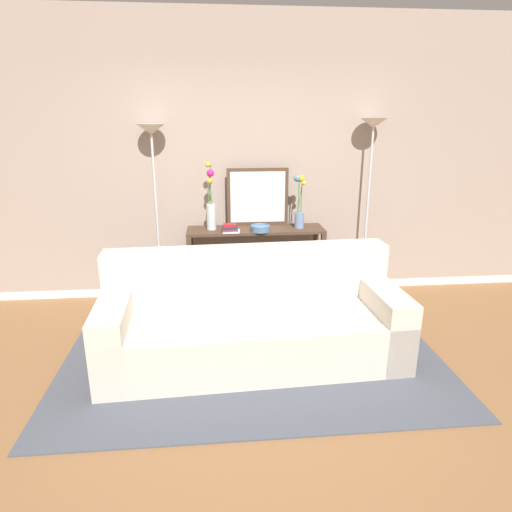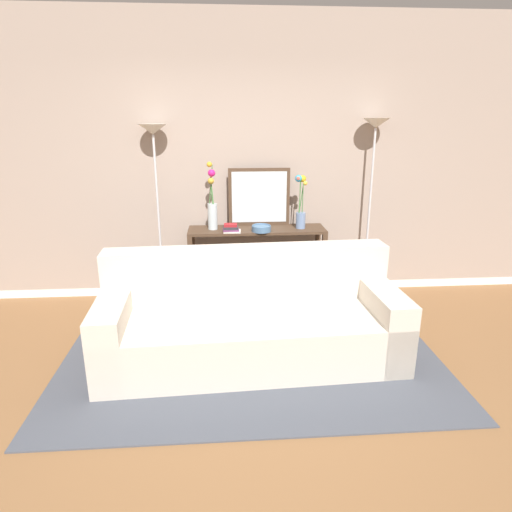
# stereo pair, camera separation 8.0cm
# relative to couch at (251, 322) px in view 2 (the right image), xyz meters

# --- Properties ---
(ground_plane) EXTENTS (16.00, 16.00, 0.02)m
(ground_plane) POSITION_rel_couch_xyz_m (-0.04, -0.60, -0.32)
(ground_plane) COLOR brown
(back_wall) EXTENTS (12.00, 0.15, 2.95)m
(back_wall) POSITION_rel_couch_xyz_m (-0.04, 1.51, 1.16)
(back_wall) COLOR white
(back_wall) RESTS_ON ground
(area_rug) EXTENTS (3.11, 1.75, 0.01)m
(area_rug) POSITION_rel_couch_xyz_m (0.00, -0.16, -0.31)
(area_rug) COLOR #474C56
(area_rug) RESTS_ON ground
(couch) EXTENTS (2.44, 1.02, 0.88)m
(couch) POSITION_rel_couch_xyz_m (0.00, 0.00, 0.00)
(couch) COLOR beige
(couch) RESTS_ON ground
(console_table) EXTENTS (1.42, 0.38, 0.81)m
(console_table) POSITION_rel_couch_xyz_m (0.14, 1.17, 0.26)
(console_table) COLOR #473323
(console_table) RESTS_ON ground
(floor_lamp_left) EXTENTS (0.28, 0.28, 1.86)m
(floor_lamp_left) POSITION_rel_couch_xyz_m (-0.88, 1.25, 1.15)
(floor_lamp_left) COLOR silver
(floor_lamp_left) RESTS_ON ground
(floor_lamp_right) EXTENTS (0.28, 0.28, 1.92)m
(floor_lamp_right) POSITION_rel_couch_xyz_m (1.36, 1.25, 1.20)
(floor_lamp_right) COLOR silver
(floor_lamp_right) RESTS_ON ground
(wall_mirror) EXTENTS (0.65, 0.02, 0.61)m
(wall_mirror) POSITION_rel_couch_xyz_m (0.18, 1.32, 0.81)
(wall_mirror) COLOR #473323
(wall_mirror) RESTS_ON console_table
(vase_tall_flowers) EXTENTS (0.10, 0.13, 0.69)m
(vase_tall_flowers) POSITION_rel_couch_xyz_m (-0.32, 1.17, 0.75)
(vase_tall_flowers) COLOR silver
(vase_tall_flowers) RESTS_ON console_table
(vase_short_flowers) EXTENTS (0.13, 0.12, 0.55)m
(vase_short_flowers) POSITION_rel_couch_xyz_m (0.59, 1.16, 0.75)
(vase_short_flowers) COLOR #6B84AD
(vase_short_flowers) RESTS_ON console_table
(fruit_bowl) EXTENTS (0.20, 0.20, 0.06)m
(fruit_bowl) POSITION_rel_couch_xyz_m (0.18, 1.05, 0.54)
(fruit_bowl) COLOR #4C7093
(fruit_bowl) RESTS_ON console_table
(book_stack) EXTENTS (0.18, 0.13, 0.08)m
(book_stack) POSITION_rel_couch_xyz_m (-0.13, 1.03, 0.54)
(book_stack) COLOR silver
(book_stack) RESTS_ON console_table
(book_row_under_console) EXTENTS (0.42, 0.18, 0.13)m
(book_row_under_console) POSITION_rel_couch_xyz_m (-0.24, 1.17, -0.26)
(book_row_under_console) COLOR gold
(book_row_under_console) RESTS_ON ground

